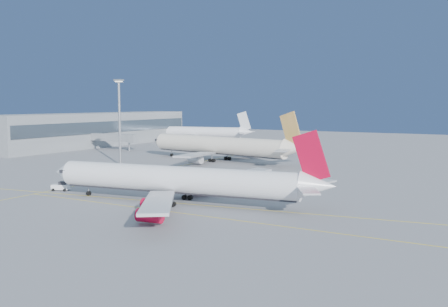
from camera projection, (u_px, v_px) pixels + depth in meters
ground at (228, 201)px, 99.77m from camera, size 500.00×500.00×0.00m
terminal at (99, 129)px, 228.83m from camera, size 18.40×110.00×15.00m
jet_bridge at (116, 138)px, 207.14m from camera, size 23.60×3.60×6.90m
taxiway_lines at (184, 190)px, 112.46m from camera, size 118.86×140.00×0.02m
airliner_virgin at (181, 180)px, 96.78m from camera, size 60.35×53.81×14.90m
airliner_etihad at (221, 146)px, 167.80m from camera, size 65.43×59.77×17.13m
airliner_third at (199, 132)px, 255.94m from camera, size 57.85×52.82×15.54m
pushback_tug at (61, 186)px, 111.15m from camera, size 4.17×3.48×2.10m
light_mast at (119, 115)px, 155.67m from camera, size 2.32×2.32×26.84m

